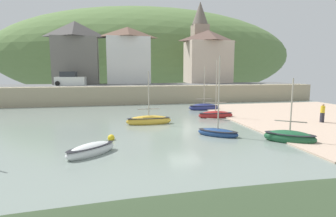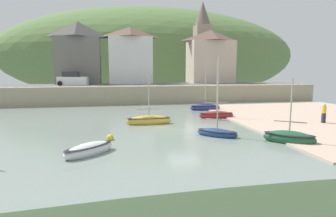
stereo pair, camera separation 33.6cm
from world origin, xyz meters
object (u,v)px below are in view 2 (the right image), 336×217
Objects in this scene: sailboat_far_left at (205,107)px; dinghy_open_wooden at (149,120)px; sailboat_nearest_shore at (289,138)px; parked_car_near_slipway at (73,80)px; person_on_slipway at (324,112)px; waterfront_building_left at (78,52)px; motorboat_with_cabin at (216,115)px; waterfront_building_centre at (130,55)px; church_with_spire at (202,41)px; sailboat_white_hull at (89,150)px; waterfront_building_right at (210,56)px; mooring_buoy at (110,138)px; rowboat_small_beached at (217,132)px.

dinghy_open_wooden is at bearing -132.27° from sailboat_far_left.
parked_car_near_slipway is at bearing 161.15° from sailboat_nearest_shore.
sailboat_far_left is at bearing 126.55° from person_on_slipway.
waterfront_building_left is 26.73m from motorboat_with_cabin.
waterfront_building_centre is 14.41m from church_with_spire.
parked_car_near_slipway reaches higher than sailboat_white_hull.
waterfront_building_right is at bearing 58.92° from dinghy_open_wooden.
mooring_buoy is at bearing 30.61° from sailboat_white_hull.
mooring_buoy is at bearing -156.03° from sailboat_nearest_shore.
person_on_slipway is (7.80, -4.56, 0.69)m from motorboat_with_cabin.
sailboat_far_left is (-5.89, -19.74, -9.63)m from church_with_spire.
church_with_spire is 22.74m from sailboat_far_left.
waterfront_building_centre is at bearing 120.24° from person_on_slipway.
dinghy_open_wooden reaches higher than sailboat_nearest_shore.
sailboat_far_left reaches higher than dinghy_open_wooden.
church_with_spire is 30.79m from person_on_slipway.
sailboat_nearest_shore is (0.64, -14.42, 0.00)m from sailboat_far_left.
waterfront_building_right is 0.61× the size of church_with_spire.
waterfront_building_centre is 1.61× the size of motorboat_with_cabin.
waterfront_building_centre reaches higher than parked_car_near_slipway.
church_with_spire reaches higher than rowboat_small_beached.
waterfront_building_right reaches higher than mooring_buoy.
waterfront_building_left reaches higher than person_on_slipway.
sailboat_nearest_shore is 2.61× the size of person_on_slipway.
mooring_buoy is (-16.50, -27.41, -6.83)m from waterfront_building_right.
waterfront_building_right reaches higher than motorboat_with_cabin.
sailboat_white_hull is (-17.34, -34.35, -9.68)m from church_with_spire.
church_with_spire is 24.56m from parked_car_near_slipway.
waterfront_building_centre is (8.11, 0.00, -0.34)m from waterfront_building_left.
sailboat_nearest_shore is 30.80m from parked_car_near_slipway.
dinghy_open_wooden is at bearing 21.65° from sailboat_white_hull.
rowboat_small_beached is 1.32× the size of sailboat_nearest_shore.
sailboat_nearest_shore is at bearing -39.02° from sailboat_white_hull.
sailboat_white_hull is 0.69× the size of parked_car_near_slipway.
parked_car_near_slipway is (-4.70, 25.85, 2.95)m from sailboat_white_hull.
mooring_buoy is at bearing -173.60° from person_on_slipway.
waterfront_building_centre is 18.73m from sailboat_far_left.
waterfront_building_left is at bearing 156.48° from sailboat_nearest_shore.
church_with_spire is 34.42m from rowboat_small_beached.
sailboat_white_hull is 3.12m from mooring_buoy.
sailboat_nearest_shore is at bearing -51.37° from parked_car_near_slipway.
rowboat_small_beached reaches higher than mooring_buoy.
rowboat_small_beached is (-9.09, -31.76, -9.67)m from church_with_spire.
sailboat_white_hull is 8.69m from dinghy_open_wooden.
waterfront_building_left is at bearing 139.13° from sailboat_far_left.
dinghy_open_wooden is (-13.41, -22.71, -6.66)m from waterfront_building_right.
mooring_buoy is at bearing -142.26° from motorboat_with_cabin.
sailboat_white_hull is at bearing -118.95° from dinghy_open_wooden.
mooring_buoy is (-9.80, -6.53, -0.16)m from motorboat_with_cabin.
sailboat_nearest_shore reaches higher than person_on_slipway.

